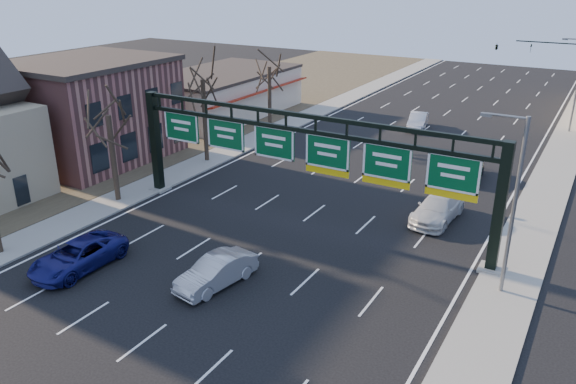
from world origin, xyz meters
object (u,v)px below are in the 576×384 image
Objects in this scene: car_silver_sedan at (216,272)px; car_white_wagon at (438,208)px; sign_gantry at (303,155)px; car_blue_suv at (78,255)px.

car_silver_sedan is 15.49m from car_white_wagon.
car_white_wagon is (7.40, 13.60, 0.04)m from car_silver_sedan.
car_silver_sedan is at bearing -91.68° from sign_gantry.
car_silver_sedan is 0.84× the size of car_white_wagon.
sign_gantry is 13.88m from car_blue_suv.
sign_gantry is 5.30× the size of car_silver_sedan.
car_white_wagon is (14.85, 15.94, 0.05)m from car_blue_suv.
car_blue_suv is at bearing -129.69° from car_white_wagon.
car_white_wagon reaches higher than car_silver_sedan.
sign_gantry is at bearing -141.47° from car_white_wagon.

